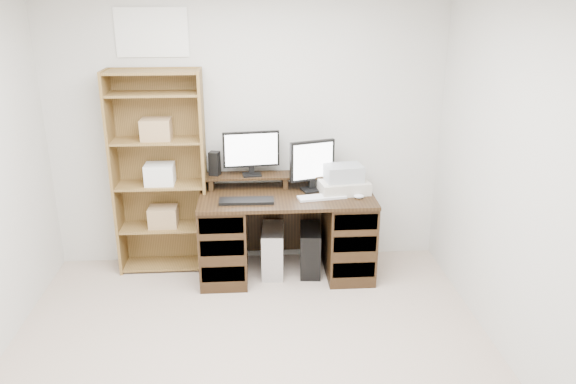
{
  "coord_description": "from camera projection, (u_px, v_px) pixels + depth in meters",
  "views": [
    {
      "loc": [
        0.03,
        -2.89,
        2.41
      ],
      "look_at": [
        0.32,
        1.43,
        0.85
      ],
      "focal_mm": 35.0,
      "sensor_mm": 36.0,
      "label": 1
    }
  ],
  "objects": [
    {
      "name": "room",
      "position": [
        247.0,
        213.0,
        3.1
      ],
      "size": [
        3.54,
        4.04,
        2.54
      ],
      "color": "#BDA693",
      "rests_on": "ground"
    },
    {
      "name": "tower_black",
      "position": [
        310.0,
        250.0,
        5.05
      ],
      "size": [
        0.21,
        0.43,
        0.41
      ],
      "rotation": [
        0.0,
        0.0,
        -0.09
      ],
      "color": "black",
      "rests_on": "ground"
    },
    {
      "name": "keyboard_black",
      "position": [
        247.0,
        201.0,
        4.65
      ],
      "size": [
        0.46,
        0.16,
        0.03
      ],
      "primitive_type": "cube",
      "rotation": [
        0.0,
        0.0,
        -0.02
      ],
      "color": "black",
      "rests_on": "desk"
    },
    {
      "name": "riser_shelf",
      "position": [
        285.0,
        177.0,
        5.0
      ],
      "size": [
        1.4,
        0.22,
        0.12
      ],
      "color": "black",
      "rests_on": "desk"
    },
    {
      "name": "speaker",
      "position": [
        215.0,
        163.0,
        4.92
      ],
      "size": [
        0.11,
        0.11,
        0.21
      ],
      "primitive_type": "cube",
      "rotation": [
        0.0,
        0.0,
        -0.3
      ],
      "color": "black",
      "rests_on": "riser_shelf"
    },
    {
      "name": "tower_silver",
      "position": [
        273.0,
        250.0,
        5.03
      ],
      "size": [
        0.22,
        0.44,
        0.42
      ],
      "primitive_type": "cube",
      "rotation": [
        0.0,
        0.0,
        -0.07
      ],
      "color": "#B4B7BB",
      "rests_on": "ground"
    },
    {
      "name": "keyboard_white",
      "position": [
        322.0,
        197.0,
        4.75
      ],
      "size": [
        0.42,
        0.19,
        0.02
      ],
      "primitive_type": "cube",
      "rotation": [
        0.0,
        0.0,
        0.17
      ],
      "color": "silver",
      "rests_on": "desk"
    },
    {
      "name": "mouse",
      "position": [
        359.0,
        196.0,
        4.74
      ],
      "size": [
        0.11,
        0.09,
        0.04
      ],
      "primitive_type": "ellipsoid",
      "rotation": [
        0.0,
        0.0,
        0.41
      ],
      "color": "silver",
      "rests_on": "desk"
    },
    {
      "name": "monitor_wide",
      "position": [
        251.0,
        151.0,
        4.89
      ],
      "size": [
        0.49,
        0.14,
        0.39
      ],
      "rotation": [
        0.0,
        0.0,
        0.12
      ],
      "color": "black",
      "rests_on": "riser_shelf"
    },
    {
      "name": "basket",
      "position": [
        344.0,
        173.0,
        4.84
      ],
      "size": [
        0.34,
        0.27,
        0.14
      ],
      "primitive_type": "cube",
      "rotation": [
        0.0,
        0.0,
        0.14
      ],
      "color": "#969CA0",
      "rests_on": "printer"
    },
    {
      "name": "bookshelf",
      "position": [
        160.0,
        171.0,
        4.9
      ],
      "size": [
        0.8,
        0.3,
        1.8
      ],
      "color": "olive",
      "rests_on": "ground"
    },
    {
      "name": "printer",
      "position": [
        343.0,
        186.0,
        4.88
      ],
      "size": [
        0.46,
        0.37,
        0.1
      ],
      "primitive_type": "cube",
      "rotation": [
        0.0,
        0.0,
        0.13
      ],
      "color": "#B7B0A0",
      "rests_on": "desk"
    },
    {
      "name": "desk",
      "position": [
        286.0,
        233.0,
        4.96
      ],
      "size": [
        1.5,
        0.7,
        0.75
      ],
      "color": "black",
      "rests_on": "ground"
    },
    {
      "name": "monitor_small",
      "position": [
        312.0,
        164.0,
        4.87
      ],
      "size": [
        0.4,
        0.2,
        0.44
      ],
      "rotation": [
        0.0,
        0.0,
        0.3
      ],
      "color": "black",
      "rests_on": "desk"
    }
  ]
}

